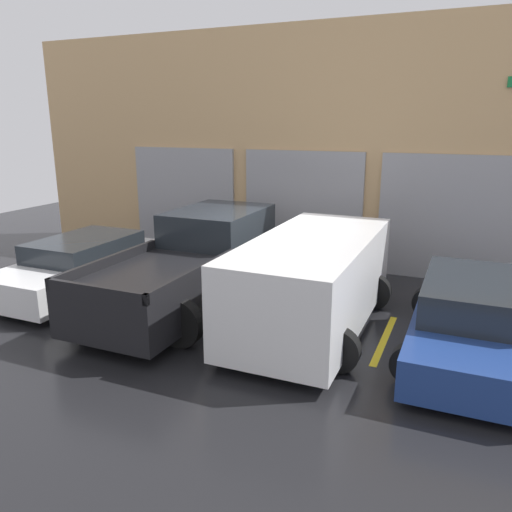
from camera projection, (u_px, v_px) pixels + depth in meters
ground_plane at (266, 300)px, 10.65m from camera, size 28.00×28.00×0.00m
shophouse_building at (315, 151)px, 12.79m from camera, size 17.11×0.68×6.00m
pickup_truck at (194, 263)px, 10.33m from camera, size 2.58×5.33×1.79m
sedan_white at (84, 265)px, 11.14m from camera, size 2.21×4.25×1.19m
sedan_side at (313, 280)px, 8.99m from camera, size 2.40×4.67×1.70m
van_right at (471, 319)px, 8.08m from camera, size 2.09×4.43×1.25m
parking_stripe_far_left at (41, 282)px, 11.78m from camera, size 0.12×2.20×0.01m
parking_stripe_left at (134, 298)px, 10.76m from camera, size 0.12×2.20×0.01m
parking_stripe_centre at (246, 316)px, 9.74m from camera, size 0.12×2.20×0.01m
parking_stripe_right at (384, 339)px, 8.72m from camera, size 0.12×2.20×0.01m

